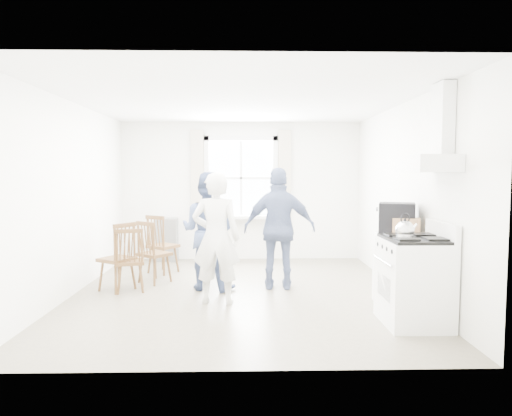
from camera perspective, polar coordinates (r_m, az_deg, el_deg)
The scene contains 17 objects.
room_shell at distance 6.18m, azimuth -2.09°, elevation 1.21°, with size 4.62×5.12×2.64m.
window_assembly at distance 8.62m, azimuth -1.88°, elevation 3.18°, with size 1.88×0.24×1.70m.
range_hood at distance 5.22m, azimuth 21.22°, elevation 6.93°, with size 0.45×0.76×0.94m.
shelf_unit at distance 8.72m, azimuth -11.12°, elevation -3.90°, with size 0.40×0.30×0.80m, color slate.
gas_stove at distance 5.29m, azimuth 19.16°, elevation -8.52°, with size 0.68×0.76×1.12m.
kettle at distance 5.05m, azimuth 18.11°, elevation -2.65°, with size 0.19×0.19×0.28m.
low_cabinet at distance 5.96m, azimuth 17.42°, elevation -7.36°, with size 0.50×0.55×0.90m, color white.
stereo_stack at distance 5.89m, azimuth 17.20°, elevation -1.21°, with size 0.52×0.49×0.38m.
cardboard_box at distance 5.78m, azimuth 18.25°, elevation -2.20°, with size 0.32×0.23×0.20m, color #AE8054.
windsor_chair_a at distance 6.50m, azimuth -15.50°, elevation -5.48°, with size 0.45×0.45×0.90m.
windsor_chair_b at distance 6.95m, azimuth -13.21°, elevation -4.57°, with size 0.55×0.55×0.94m.
windsor_chair_c at distance 6.60m, azimuth -16.43°, elevation -4.97°, with size 0.55×0.56×0.97m.
person_left at distance 5.75m, azimuth -5.01°, elevation -3.75°, with size 0.61×0.61×1.66m, color white.
person_mid at distance 6.47m, azimuth -6.02°, elevation -2.87°, with size 0.81×0.81×1.66m, color #455681.
person_right at distance 6.45m, azimuth 2.96°, elevation -2.58°, with size 1.01×1.01×1.72m, color navy.
potted_plant at distance 8.56m, azimuth 0.32°, elevation 0.05°, with size 0.16×0.16×0.29m, color #367A39.
windsor_chair_d at distance 7.60m, azimuth -12.11°, elevation -3.67°, with size 0.56×0.56×0.97m.
Camera 1 is at (0.08, -6.17, 1.64)m, focal length 32.00 mm.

